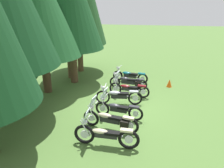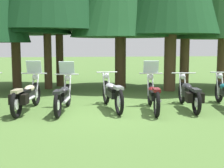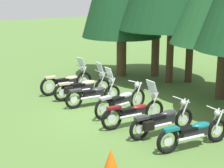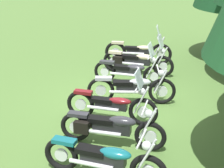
# 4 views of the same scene
# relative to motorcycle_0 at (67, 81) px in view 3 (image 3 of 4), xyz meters

# --- Properties ---
(ground_plane) EXTENTS (80.00, 80.00, 0.00)m
(ground_plane) POSITION_rel_motorcycle_0_xyz_m (3.33, -0.16, -0.47)
(ground_plane) COLOR #4C7033
(motorcycle_0) EXTENTS (0.63, 2.39, 1.39)m
(motorcycle_0) POSITION_rel_motorcycle_0_xyz_m (0.00, 0.00, 0.00)
(motorcycle_0) COLOR black
(motorcycle_0) RESTS_ON ground_plane
(motorcycle_1) EXTENTS (0.87, 2.36, 1.36)m
(motorcycle_1) POSITION_rel_motorcycle_0_xyz_m (1.09, -0.00, -0.01)
(motorcycle_1) COLOR black
(motorcycle_1) RESTS_ON ground_plane
(motorcycle_2) EXTENTS (0.69, 2.20, 1.35)m
(motorcycle_2) POSITION_rel_motorcycle_0_xyz_m (2.09, -0.14, -0.02)
(motorcycle_2) COLOR black
(motorcycle_2) RESTS_ON ground_plane
(motorcycle_3) EXTENTS (0.63, 2.36, 1.02)m
(motorcycle_3) POSITION_rel_motorcycle_0_xyz_m (3.44, 0.02, -0.01)
(motorcycle_3) COLOR black
(motorcycle_3) RESTS_ON ground_plane
(motorcycle_4) EXTENTS (0.68, 2.25, 1.36)m
(motorcycle_4) POSITION_rel_motorcycle_0_xyz_m (4.54, -0.36, -0.02)
(motorcycle_4) COLOR black
(motorcycle_4) RESTS_ON ground_plane
(motorcycle_5) EXTENTS (0.76, 2.29, 0.99)m
(motorcycle_5) POSITION_rel_motorcycle_0_xyz_m (5.61, -0.27, -0.03)
(motorcycle_5) COLOR black
(motorcycle_5) RESTS_ON ground_plane
(motorcycle_6) EXTENTS (0.73, 2.32, 0.99)m
(motorcycle_6) POSITION_rel_motorcycle_0_xyz_m (6.78, -0.22, -0.04)
(motorcycle_6) COLOR black
(motorcycle_6) RESTS_ON ground_plane
(traffic_cone) EXTENTS (0.32, 0.32, 0.48)m
(traffic_cone) POSITION_rel_motorcycle_0_xyz_m (6.34, -2.68, -0.23)
(traffic_cone) COLOR #EA590F
(traffic_cone) RESTS_ON ground_plane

